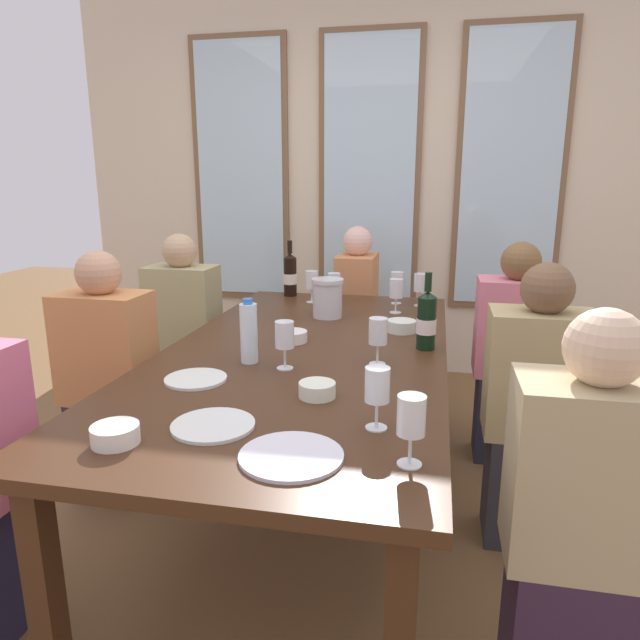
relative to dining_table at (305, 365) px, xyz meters
name	(u,v)px	position (x,y,z in m)	size (l,w,h in m)	color
ground_plane	(306,514)	(0.00, 0.00, -0.67)	(12.00, 12.00, 0.00)	brown
back_wall_with_windows	(370,172)	(0.00, 2.04, 0.78)	(4.30, 0.10, 2.90)	beige
dining_table	(305,365)	(0.00, 0.00, 0.00)	(1.10, 2.23, 0.74)	#422715
white_plate_0	(213,425)	(-0.08, -0.76, 0.07)	(0.23, 0.23, 0.01)	white
white_plate_1	(196,379)	(-0.28, -0.42, 0.07)	(0.21, 0.21, 0.01)	white
white_plate_2	(291,456)	(0.17, -0.88, 0.07)	(0.26, 0.26, 0.01)	white
metal_pitcher	(328,298)	(-0.02, 0.55, 0.16)	(0.16, 0.16, 0.19)	silver
wine_bottle_0	(426,320)	(0.47, 0.11, 0.18)	(0.08, 0.08, 0.31)	black
wine_bottle_1	(290,275)	(-0.33, 1.03, 0.19)	(0.08, 0.08, 0.32)	black
tasting_bowl_0	(115,434)	(-0.29, -0.90, 0.09)	(0.12, 0.12, 0.05)	white
tasting_bowl_1	(401,326)	(0.36, 0.35, 0.09)	(0.13, 0.13, 0.05)	white
tasting_bowl_2	(292,336)	(-0.08, 0.10, 0.09)	(0.12, 0.12, 0.05)	white
tasting_bowl_3	(317,390)	(0.15, -0.48, 0.09)	(0.12, 0.12, 0.05)	white
water_bottle	(249,333)	(-0.17, -0.20, 0.18)	(0.06, 0.06, 0.24)	white
wine_glass_0	(397,282)	(0.29, 0.93, 0.18)	(0.07, 0.07, 0.17)	white
wine_glass_1	(378,333)	(0.30, -0.13, 0.18)	(0.07, 0.07, 0.17)	white
wine_glass_2	(396,289)	(0.30, 0.71, 0.19)	(0.07, 0.07, 0.17)	white
wine_glass_3	(312,281)	(-0.17, 0.87, 0.18)	(0.07, 0.07, 0.17)	white
wine_glass_4	(411,419)	(0.45, -0.86, 0.18)	(0.07, 0.07, 0.17)	white
wine_glass_5	(285,336)	(-0.02, -0.24, 0.19)	(0.07, 0.07, 0.17)	white
wine_glass_6	(334,283)	(-0.03, 0.83, 0.19)	(0.07, 0.07, 0.17)	white
wine_glass_7	(377,388)	(0.36, -0.67, 0.18)	(0.07, 0.07, 0.17)	white
wine_glass_8	(420,284)	(0.42, 0.90, 0.18)	(0.07, 0.07, 0.17)	white
seated_person_0	(109,383)	(-0.89, 0.01, -0.15)	(0.38, 0.24, 1.11)	#382344
seated_person_1	(535,415)	(0.89, 0.03, -0.15)	(0.38, 0.24, 1.11)	#2F2E34
seated_person_2	(185,337)	(-0.89, 0.78, -0.15)	(0.38, 0.24, 1.11)	#283637
seated_person_3	(513,359)	(0.89, 0.73, -0.15)	(0.38, 0.24, 1.11)	#222435
seated_person_5	(582,532)	(0.89, -0.72, -0.15)	(0.38, 0.24, 1.11)	#372338
seated_person_6	(356,317)	(0.00, 1.46, -0.15)	(0.24, 0.38, 1.11)	#272835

